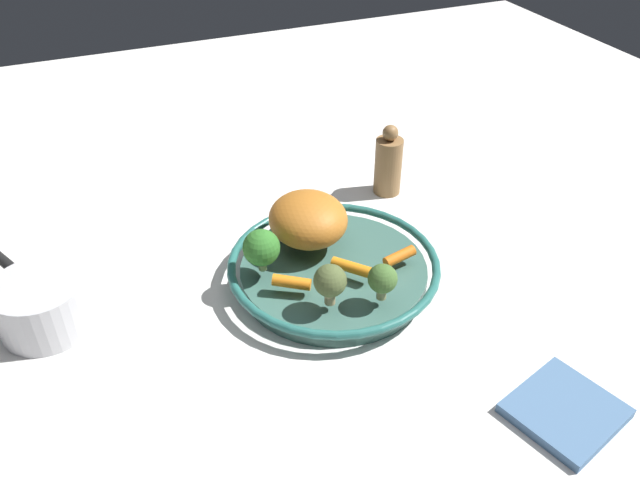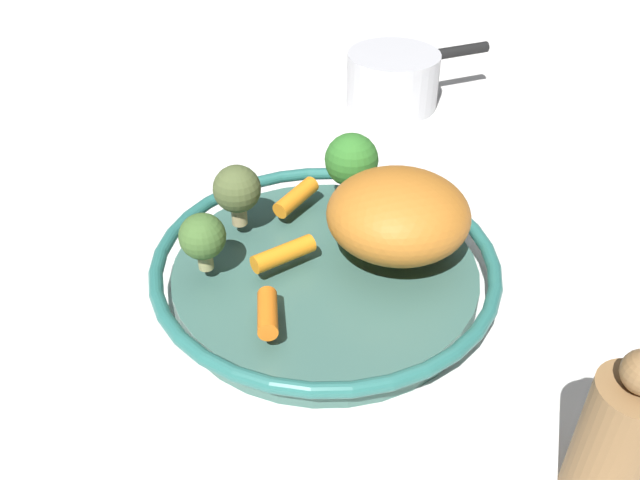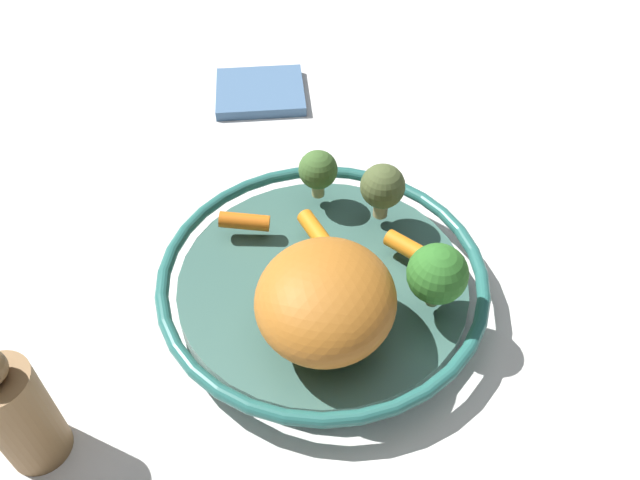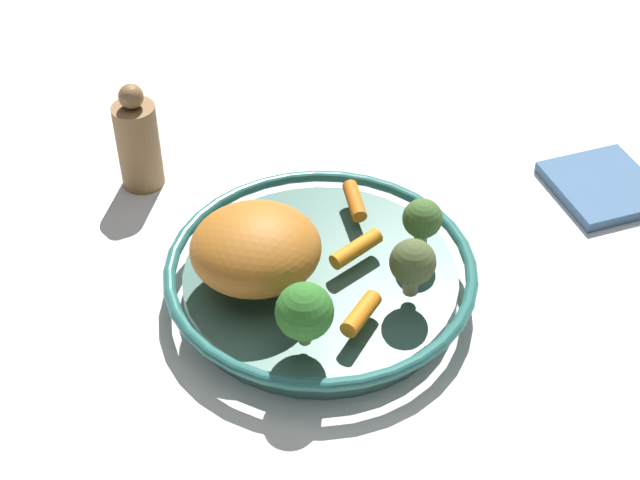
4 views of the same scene
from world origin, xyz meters
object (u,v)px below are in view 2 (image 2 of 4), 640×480
object	(u,v)px
roast_chicken_piece	(398,215)
pepper_mill	(617,438)
broccoli_floret_large	(203,237)
saucepan	(394,79)
broccoli_floret_edge	(237,190)
baby_carrot_right	(268,313)
broccoli_floret_mid	(352,160)
baby_carrot_center	(284,254)
serving_bowl	(325,272)
baby_carrot_near_rim	(296,197)

from	to	relation	value
roast_chicken_piece	pepper_mill	xyz separation A→B (m)	(-0.22, -0.14, -0.02)
broccoli_floret_large	saucepan	bearing A→B (deg)	-21.63
broccoli_floret_edge	saucepan	bearing A→B (deg)	-22.90
baby_carrot_right	broccoli_floret_mid	size ratio (longest dim) A/B	0.76
baby_carrot_right	baby_carrot_center	size ratio (longest dim) A/B	0.84
roast_chicken_piece	saucepan	distance (m)	0.41
serving_bowl	baby_carrot_center	size ratio (longest dim) A/B	5.30
broccoli_floret_edge	broccoli_floret_mid	bearing A→B (deg)	-59.66
roast_chicken_piece	saucepan	xyz separation A→B (m)	(0.41, -0.00, -0.04)
baby_carrot_center	pepper_mill	xyz separation A→B (m)	(-0.19, -0.25, 0.01)
baby_carrot_near_rim	saucepan	xyz separation A→B (m)	(0.34, -0.11, -0.01)
serving_bowl	pepper_mill	xyz separation A→B (m)	(-0.20, -0.21, 0.04)
baby_carrot_center	pepper_mill	world-z (taller)	pepper_mill
serving_bowl	broccoli_floret_mid	xyz separation A→B (m)	(0.11, -0.02, 0.06)
serving_bowl	broccoli_floret_mid	distance (m)	0.13
saucepan	pepper_mill	bearing A→B (deg)	-167.51
pepper_mill	roast_chicken_piece	bearing A→B (deg)	33.09
baby_carrot_near_rim	broccoli_floret_large	distance (m)	0.13
baby_carrot_right	saucepan	xyz separation A→B (m)	(0.52, -0.11, -0.01)
broccoli_floret_large	broccoli_floret_edge	world-z (taller)	broccoli_floret_edge
baby_carrot_near_rim	broccoli_floret_large	bearing A→B (deg)	146.80
serving_bowl	baby_carrot_near_rim	bearing A→B (deg)	23.55
saucepan	broccoli_floret_large	bearing A→B (deg)	158.37
baby_carrot_center	broccoli_floret_mid	bearing A→B (deg)	-25.43
baby_carrot_center	broccoli_floret_large	world-z (taller)	broccoli_floret_large
broccoli_floret_mid	saucepan	distance (m)	0.32
baby_carrot_right	broccoli_floret_edge	bearing A→B (deg)	19.06
serving_bowl	broccoli_floret_edge	xyz separation A→B (m)	(0.05, 0.09, 0.06)
baby_carrot_center	roast_chicken_piece	bearing A→B (deg)	-74.96
roast_chicken_piece	broccoli_floret_large	xyz separation A→B (m)	(-0.04, 0.18, -0.00)
broccoli_floret_mid	pepper_mill	distance (m)	0.37
broccoli_floret_large	pepper_mill	size ratio (longest dim) A/B	0.41
baby_carrot_near_rim	broccoli_floret_mid	size ratio (longest dim) A/B	0.82
baby_carrot_center	broccoli_floret_mid	distance (m)	0.14
roast_chicken_piece	pepper_mill	bearing A→B (deg)	-146.91
pepper_mill	baby_carrot_near_rim	bearing A→B (deg)	40.58
broccoli_floret_edge	saucepan	world-z (taller)	broccoli_floret_edge
broccoli_floret_large	broccoli_floret_mid	world-z (taller)	broccoli_floret_mid
baby_carrot_right	serving_bowl	bearing A→B (deg)	-24.42
saucepan	baby_carrot_center	bearing A→B (deg)	166.03
baby_carrot_right	broccoli_floret_large	size ratio (longest dim) A/B	0.92
baby_carrot_right	broccoli_floret_large	bearing A→B (deg)	45.42
serving_bowl	baby_carrot_right	size ratio (longest dim) A/B	6.31
broccoli_floret_edge	broccoli_floret_mid	world-z (taller)	broccoli_floret_mid
roast_chicken_piece	baby_carrot_right	distance (m)	0.16
baby_carrot_right	saucepan	distance (m)	0.53
serving_bowl	broccoli_floret_large	world-z (taller)	broccoli_floret_large
broccoli_floret_large	broccoli_floret_edge	xyz separation A→B (m)	(0.07, -0.02, 0.00)
baby_carrot_center	broccoli_floret_mid	world-z (taller)	broccoli_floret_mid
pepper_mill	saucepan	xyz separation A→B (m)	(0.63, 0.14, -0.02)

